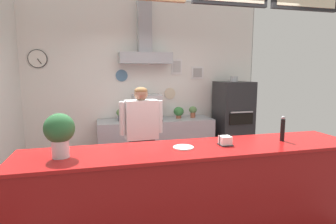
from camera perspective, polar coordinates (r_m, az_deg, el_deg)
name	(u,v)px	position (r m, az deg, el deg)	size (l,w,h in m)	color
ground_plane	(179,220)	(3.56, 2.37, -21.43)	(5.50, 5.50, 0.00)	#514C47
back_wall_assembly	(147,78)	(5.17, -4.42, 7.06)	(4.47, 2.67, 3.09)	gray
service_counter	(196,199)	(2.86, 5.75, -17.50)	(3.31, 0.68, 1.05)	maroon
back_prep_counter	(156,144)	(5.13, -2.53, -6.59)	(2.09, 0.62, 0.90)	#A3A5AD
pizza_oven	(233,123)	(5.45, 13.27, -2.15)	(0.62, 0.66, 1.68)	#232326
shop_worker	(142,142)	(3.71, -5.49, -6.21)	(0.58, 0.25, 1.57)	#232328
espresso_machine	(147,108)	(4.94, -4.35, 0.91)	(0.50, 0.45, 0.46)	#B7BABF
potted_sage	(120,114)	(4.94, -9.85, -0.40)	(0.14, 0.14, 0.21)	#4C4C51
potted_basil	(179,112)	(5.13, 2.23, 0.03)	(0.19, 0.19, 0.21)	#9E563D
potted_thyme	(193,111)	(5.23, 5.18, 0.22)	(0.15, 0.15, 0.22)	#9E563D
napkin_holder	(225,141)	(2.77, 11.79, -5.92)	(0.13, 0.12, 0.10)	#262628
basil_vase	(60,133)	(2.47, -21.58, -4.01)	(0.25, 0.25, 0.38)	silver
condiment_plate	(183,147)	(2.63, 3.20, -7.33)	(0.20, 0.20, 0.01)	white
pepper_grinder	(283,129)	(3.10, 22.69, -3.20)	(0.04, 0.04, 0.26)	black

